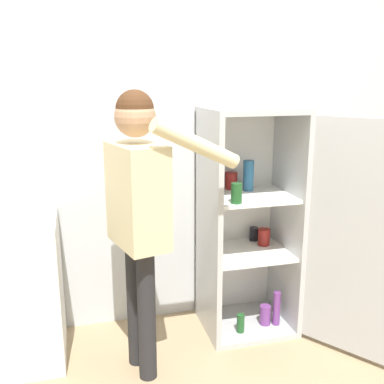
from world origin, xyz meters
The scene contains 5 objects.
wall_back centered at (0.00, 0.98, 1.27)m, with size 7.00×0.06×2.55m.
refrigerator centered at (0.46, 0.58, 0.78)m, with size 1.02×1.07×1.58m.
person centered at (-0.47, 0.33, 1.10)m, with size 0.74×0.54×1.71m.
counter centered at (-1.31, 0.65, 0.47)m, with size 0.73×0.57×0.93m.
bowl centered at (-1.15, 0.55, 0.97)m, with size 0.21×0.21×0.06m.
Camera 1 is at (-0.82, -2.13, 1.76)m, focal length 42.00 mm.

